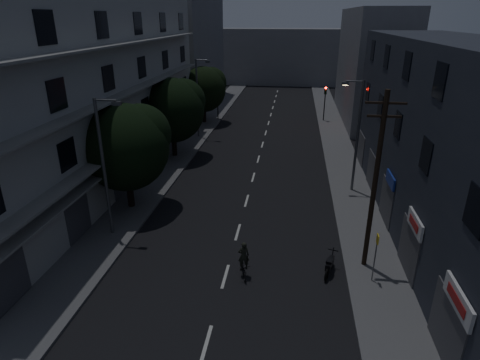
% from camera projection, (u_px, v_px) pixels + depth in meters
% --- Properties ---
extents(ground, '(160.00, 160.00, 0.00)m').
position_uv_depth(ground, '(259.00, 157.00, 37.07)').
color(ground, black).
rests_on(ground, ground).
extents(sidewalk_left, '(3.00, 90.00, 0.15)m').
position_uv_depth(sidewalk_left, '(180.00, 153.00, 37.98)').
color(sidewalk_left, '#565659').
rests_on(sidewalk_left, ground).
extents(sidewalk_right, '(3.00, 90.00, 0.15)m').
position_uv_depth(sidewalk_right, '(342.00, 160.00, 36.11)').
color(sidewalk_right, '#565659').
rests_on(sidewalk_right, ground).
extents(lane_markings, '(0.15, 60.50, 0.01)m').
position_uv_depth(lane_markings, '(264.00, 138.00, 42.80)').
color(lane_markings, beige).
rests_on(lane_markings, ground).
extents(building_left, '(7.00, 36.00, 14.00)m').
position_uv_depth(building_left, '(90.00, 91.00, 29.49)').
color(building_left, '#B2B2AD').
rests_on(building_left, ground).
extents(building_right, '(6.19, 28.00, 11.00)m').
position_uv_depth(building_right, '(448.00, 138.00, 23.41)').
color(building_right, '#282C37').
rests_on(building_right, ground).
extents(building_far_left, '(6.00, 20.00, 16.00)m').
position_uv_depth(building_far_left, '(190.00, 48.00, 56.63)').
color(building_far_left, slate).
rests_on(building_far_left, ground).
extents(building_far_right, '(6.00, 20.00, 13.00)m').
position_uv_depth(building_far_right, '(371.00, 66.00, 48.71)').
color(building_far_right, slate).
rests_on(building_far_right, ground).
extents(building_far_end, '(24.00, 8.00, 10.00)m').
position_uv_depth(building_far_end, '(281.00, 56.00, 76.45)').
color(building_far_end, slate).
rests_on(building_far_end, ground).
extents(tree_near, '(5.65, 5.65, 6.97)m').
position_uv_depth(tree_near, '(126.00, 144.00, 25.68)').
color(tree_near, black).
rests_on(tree_near, sidewalk_left).
extents(tree_mid, '(5.73, 5.73, 7.04)m').
position_uv_depth(tree_mid, '(173.00, 108.00, 35.61)').
color(tree_mid, black).
rests_on(tree_mid, sidewalk_left).
extents(tree_far, '(5.32, 5.32, 6.58)m').
position_uv_depth(tree_far, '(204.00, 88.00, 47.47)').
color(tree_far, black).
rests_on(tree_far, sidewalk_left).
extents(traffic_signal_far_right, '(0.28, 0.37, 4.10)m').
position_uv_depth(traffic_signal_far_right, '(325.00, 96.00, 48.53)').
color(traffic_signal_far_right, black).
rests_on(traffic_signal_far_right, sidewalk_right).
extents(traffic_signal_far_left, '(0.28, 0.37, 4.10)m').
position_uv_depth(traffic_signal_far_left, '(218.00, 95.00, 49.36)').
color(traffic_signal_far_left, black).
rests_on(traffic_signal_far_left, sidewalk_left).
extents(street_lamp_left_near, '(1.51, 0.25, 8.00)m').
position_uv_depth(street_lamp_left_near, '(105.00, 162.00, 22.22)').
color(street_lamp_left_near, '#56595D').
rests_on(street_lamp_left_near, sidewalk_left).
extents(street_lamp_right, '(1.51, 0.25, 8.00)m').
position_uv_depth(street_lamp_right, '(356.00, 131.00, 28.16)').
color(street_lamp_right, '#515357').
rests_on(street_lamp_right, sidewalk_right).
extents(street_lamp_left_far, '(1.51, 0.25, 8.00)m').
position_uv_depth(street_lamp_left_far, '(198.00, 95.00, 41.40)').
color(street_lamp_left_far, '#56585D').
rests_on(street_lamp_left_far, sidewalk_left).
extents(utility_pole, '(1.80, 0.24, 9.00)m').
position_uv_depth(utility_pole, '(375.00, 180.00, 19.08)').
color(utility_pole, black).
rests_on(utility_pole, sidewalk_right).
extents(bus_stop_sign, '(0.06, 0.35, 2.52)m').
position_uv_depth(bus_stop_sign, '(376.00, 250.00, 18.92)').
color(bus_stop_sign, '#595B60').
rests_on(bus_stop_sign, sidewalk_right).
extents(motorcycle, '(0.76, 1.80, 1.19)m').
position_uv_depth(motorcycle, '(330.00, 265.00, 20.17)').
color(motorcycle, black).
rests_on(motorcycle, ground).
extents(cyclist, '(0.91, 1.60, 1.93)m').
position_uv_depth(cyclist, '(244.00, 265.00, 19.93)').
color(cyclist, black).
rests_on(cyclist, ground).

